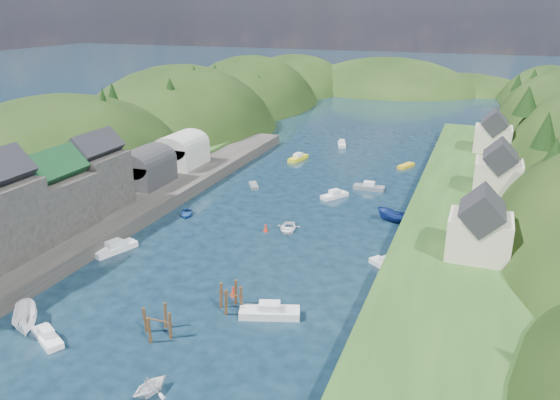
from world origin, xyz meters
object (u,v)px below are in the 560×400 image
at_px(piling_cluster_far, 231,299).
at_px(channel_buoy_near, 233,292).
at_px(channel_buoy_far, 266,228).
at_px(piling_cluster_near, 158,325).

xyz_separation_m(piling_cluster_far, channel_buoy_near, (-1.05, 2.72, -0.74)).
distance_m(piling_cluster_far, channel_buoy_far, 21.39).
height_order(piling_cluster_near, piling_cluster_far, piling_cluster_far).
bearing_deg(piling_cluster_far, channel_buoy_near, 111.11).
bearing_deg(channel_buoy_far, channel_buoy_near, -79.02).
xyz_separation_m(piling_cluster_near, piling_cluster_far, (4.62, 6.74, 0.12)).
relative_size(piling_cluster_far, channel_buoy_near, 3.25).
bearing_deg(channel_buoy_near, piling_cluster_near, -110.65).
relative_size(channel_buoy_near, channel_buoy_far, 1.00).
height_order(piling_cluster_near, channel_buoy_near, piling_cluster_near).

